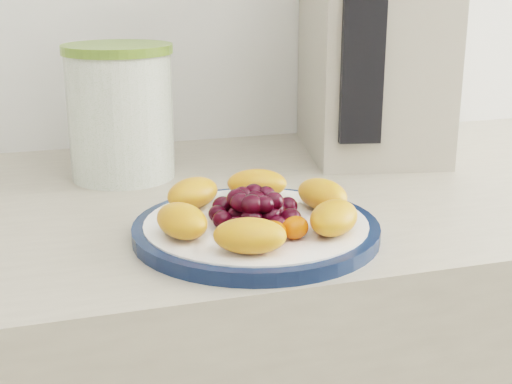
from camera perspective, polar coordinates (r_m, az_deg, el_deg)
name	(u,v)px	position (r m, az deg, el deg)	size (l,w,h in m)	color
plate_rim	(256,230)	(0.76, 0.00, -3.06)	(0.26, 0.26, 0.01)	#101F3E
plate_face	(256,229)	(0.76, 0.00, -2.99)	(0.24, 0.24, 0.02)	white
canister	(121,117)	(0.98, -10.76, 5.95)	(0.14, 0.14, 0.17)	#426021
canister_lid	(117,49)	(0.97, -11.06, 11.18)	(0.15, 0.15, 0.01)	olive
appliance_body	(373,45)	(1.11, 9.31, 11.55)	(0.19, 0.26, 0.33)	#A89F8F
appliance_panel	(363,52)	(0.97, 8.54, 11.03)	(0.06, 0.02, 0.24)	black
fruit_plate	(257,207)	(0.75, 0.06, -1.24)	(0.23, 0.23, 0.04)	orange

